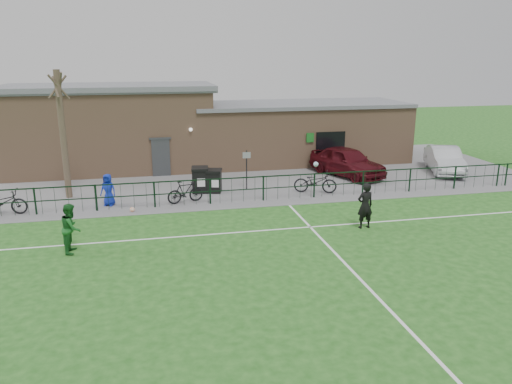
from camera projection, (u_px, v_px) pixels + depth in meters
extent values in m
plane|color=#1E5318|center=(290.00, 273.00, 15.72)|extent=(90.00, 90.00, 0.00)
cube|color=slate|center=(225.00, 175.00, 28.43)|extent=(34.00, 13.00, 0.02)
cube|color=white|center=(243.00, 203.00, 23.06)|extent=(28.00, 0.10, 0.01)
cube|color=white|center=(261.00, 231.00, 19.49)|extent=(28.00, 0.10, 0.01)
cube|color=white|center=(349.00, 267.00, 16.13)|extent=(0.10, 16.00, 0.01)
cube|color=black|center=(242.00, 190.00, 23.09)|extent=(28.00, 0.10, 1.20)
cylinder|color=#47382B|center=(63.00, 136.00, 23.17)|extent=(0.30, 0.30, 6.00)
cube|color=black|center=(200.00, 180.00, 24.75)|extent=(0.86, 0.95, 1.17)
cube|color=black|center=(214.00, 182.00, 24.74)|extent=(0.87, 0.94, 1.06)
cylinder|color=black|center=(247.00, 170.00, 25.14)|extent=(0.07, 0.07, 2.00)
imported|color=#4B0D14|center=(347.00, 161.00, 27.97)|extent=(3.58, 5.18, 1.64)
imported|color=#B3B6BB|center=(445.00, 160.00, 28.82)|extent=(2.98, 4.73, 1.47)
imported|color=black|center=(3.00, 202.00, 21.29)|extent=(2.14, 1.00, 1.08)
imported|color=black|center=(185.00, 192.00, 22.95)|extent=(1.80, 0.97, 1.04)
imported|color=black|center=(315.00, 182.00, 24.60)|extent=(2.23, 1.40, 1.10)
imported|color=#1227AA|center=(108.00, 190.00, 22.49)|extent=(0.84, 0.70, 1.46)
imported|color=black|center=(365.00, 206.00, 19.57)|extent=(0.71, 0.50, 1.84)
sphere|color=white|center=(316.00, 164.00, 22.13)|extent=(0.22, 0.22, 0.22)
imported|color=#1A5D22|center=(71.00, 228.00, 17.21)|extent=(0.71, 0.89, 1.74)
sphere|color=white|center=(132.00, 210.00, 21.77)|extent=(0.22, 0.22, 0.22)
cube|color=#A67C5C|center=(217.00, 136.00, 30.79)|extent=(24.00, 5.00, 3.50)
cube|color=#A67C5C|center=(109.00, 100.00, 28.89)|extent=(11.52, 5.00, 1.20)
cube|color=#5B5D63|center=(108.00, 87.00, 28.69)|extent=(12.02, 5.40, 0.28)
cube|color=#5B5D63|center=(299.00, 104.00, 31.37)|extent=(13.44, 5.30, 0.22)
cube|color=#383A3D|center=(161.00, 158.00, 27.88)|extent=(1.00, 0.08, 2.10)
cube|color=black|center=(330.00, 142.00, 29.77)|extent=(1.80, 0.08, 1.20)
cube|color=#19661E|center=(310.00, 138.00, 29.38)|extent=(0.45, 0.04, 0.55)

